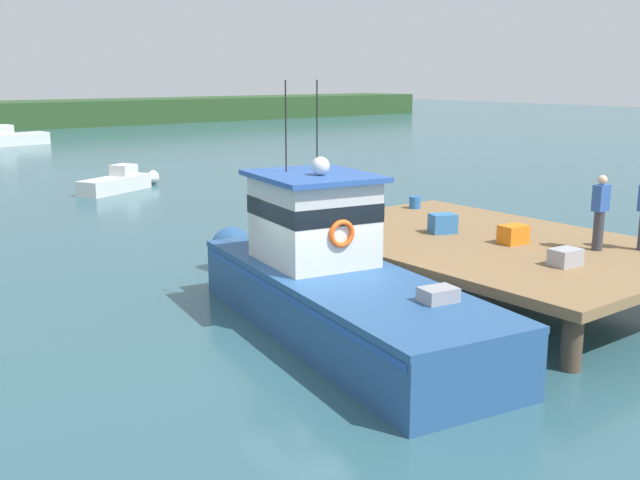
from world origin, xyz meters
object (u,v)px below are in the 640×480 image
object	(u,v)px
main_fishing_boat	(329,279)
moored_boat_far_right	(9,139)
crate_stack_mid_dock	(565,257)
crate_stack_near_edge	(443,223)
deckhand_further_back	(600,211)
bait_bucket	(415,202)
crate_single_far	(355,224)
crate_single_by_cleat	(513,234)
mooring_buoy_outer	(341,213)
moored_boat_far_left	(120,182)

from	to	relation	value
main_fishing_boat	moored_boat_far_right	bearing A→B (deg)	82.16
crate_stack_mid_dock	crate_stack_near_edge	distance (m)	3.65
crate_stack_mid_dock	deckhand_further_back	distance (m)	1.85
crate_stack_mid_dock	bait_bucket	size ratio (longest dim) A/B	1.76
crate_stack_mid_dock	crate_single_far	size ratio (longest dim) A/B	1.00
crate_single_by_cleat	mooring_buoy_outer	world-z (taller)	crate_single_by_cleat
main_fishing_boat	deckhand_further_back	size ratio (longest dim) A/B	6.11
crate_single_far	bait_bucket	bearing A→B (deg)	22.03
crate_stack_mid_dock	moored_boat_far_right	size ratio (longest dim) A/B	0.10
crate_single_by_cleat	moored_boat_far_left	bearing A→B (deg)	92.33
crate_stack_near_edge	bait_bucket	xyz separation A→B (m)	(1.83, 2.77, -0.06)
crate_single_far	deckhand_further_back	bearing A→B (deg)	-58.26
crate_stack_mid_dock	moored_boat_far_right	distance (m)	46.25
crate_stack_mid_dock	crate_single_by_cleat	distance (m)	2.03
crate_stack_mid_dock	crate_single_by_cleat	bearing A→B (deg)	67.51
bait_bucket	moored_boat_far_right	world-z (taller)	bait_bucket
crate_single_far	bait_bucket	world-z (taller)	crate_single_far
crate_stack_mid_dock	main_fishing_boat	bearing A→B (deg)	145.53
crate_stack_mid_dock	deckhand_further_back	xyz separation A→B (m)	(1.68, 0.36, 0.69)
crate_single_by_cleat	bait_bucket	world-z (taller)	crate_single_by_cleat
crate_stack_mid_dock	crate_single_far	xyz separation A→B (m)	(-1.20, 5.02, 0.02)
crate_single_by_cleat	mooring_buoy_outer	bearing A→B (deg)	73.63
moored_boat_far_left	crate_single_far	bearing A→B (deg)	-93.93
crate_single_by_cleat	deckhand_further_back	xyz separation A→B (m)	(0.91, -1.52, 0.65)
crate_single_by_cleat	mooring_buoy_outer	xyz separation A→B (m)	(2.78, 9.47, -1.23)
crate_stack_near_edge	moored_boat_far_right	world-z (taller)	crate_stack_near_edge
deckhand_further_back	crate_single_far	bearing A→B (deg)	121.74
crate_stack_mid_dock	moored_boat_far_left	distance (m)	21.95
mooring_buoy_outer	crate_single_by_cleat	bearing A→B (deg)	-106.37
crate_single_far	bait_bucket	size ratio (longest dim) A/B	1.76
crate_stack_mid_dock	mooring_buoy_outer	distance (m)	11.95
moored_boat_far_left	main_fishing_boat	bearing A→B (deg)	-101.26
deckhand_further_back	crate_single_by_cleat	bearing A→B (deg)	120.77
crate_single_far	mooring_buoy_outer	world-z (taller)	crate_single_far
main_fishing_boat	moored_boat_far_right	distance (m)	43.94
main_fishing_boat	bait_bucket	world-z (taller)	main_fishing_boat
main_fishing_boat	moored_boat_far_right	world-z (taller)	main_fishing_boat
crate_single_by_cleat	crate_single_far	distance (m)	3.71
crate_single_far	main_fishing_boat	bearing A→B (deg)	-138.59
crate_stack_mid_dock	crate_stack_near_edge	world-z (taller)	crate_stack_near_edge
bait_bucket	crate_single_far	bearing A→B (deg)	-157.97
moored_boat_far_right	bait_bucket	bearing A→B (deg)	-89.87
crate_stack_mid_dock	mooring_buoy_outer	bearing A→B (deg)	72.59
crate_single_by_cleat	moored_boat_far_right	world-z (taller)	crate_single_by_cleat
deckhand_further_back	moored_boat_far_right	world-z (taller)	deckhand_further_back
crate_stack_mid_dock	crate_stack_near_edge	xyz separation A→B (m)	(0.37, 3.63, 0.06)
crate_stack_near_edge	moored_boat_far_right	distance (m)	42.61
crate_stack_near_edge	crate_single_far	world-z (taller)	crate_stack_near_edge
bait_bucket	moored_boat_far_right	size ratio (longest dim) A/B	0.06
crate_single_far	moored_boat_far_right	bearing A→B (deg)	85.40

